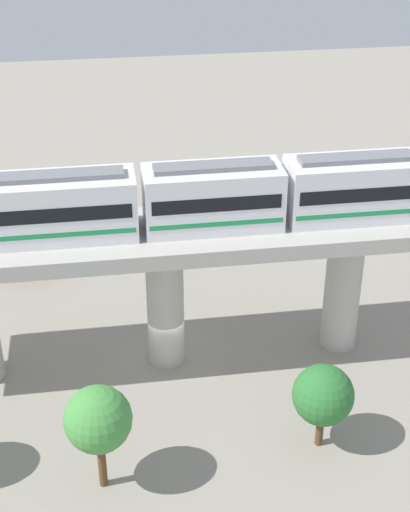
{
  "coord_description": "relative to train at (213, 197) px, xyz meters",
  "views": [
    {
      "loc": [
        32.4,
        -2.81,
        24.88
      ],
      "look_at": [
        -2.5,
        2.42,
        4.67
      ],
      "focal_mm": 53.36,
      "sensor_mm": 36.0,
      "label": 1
    }
  ],
  "objects": [
    {
      "name": "train",
      "position": [
        0.0,
        0.0,
        0.0
      ],
      "size": [
        2.64,
        20.5,
        3.24
      ],
      "color": "white",
      "rests_on": "viaduct"
    },
    {
      "name": "parked_car_yellow",
      "position": [
        -12.73,
        5.92,
        -8.58
      ],
      "size": [
        2.41,
        4.42,
        1.76
      ],
      "rotation": [
        0.0,
        0.0,
        -0.15
      ],
      "color": "yellow",
      "rests_on": "ground"
    },
    {
      "name": "viaduct",
      "position": [
        0.0,
        -2.42,
        -3.44
      ],
      "size": [
        5.2,
        28.85,
        7.79
      ],
      "color": "#B7B2AA",
      "rests_on": "ground"
    },
    {
      "name": "tree_near_viaduct",
      "position": [
        8.41,
        -6.06,
        -5.68
      ],
      "size": [
        2.84,
        2.84,
        5.1
      ],
      "color": "brown",
      "rests_on": "ground"
    },
    {
      "name": "parked_car_white",
      "position": [
        -10.81,
        0.19,
        -8.58
      ],
      "size": [
        2.27,
        4.38,
        1.76
      ],
      "rotation": [
        0.0,
        0.0,
        -0.11
      ],
      "color": "white",
      "rests_on": "ground"
    },
    {
      "name": "tree_far_corner",
      "position": [
        7.4,
        3.79,
        -6.47
      ],
      "size": [
        2.77,
        2.77,
        4.26
      ],
      "color": "brown",
      "rests_on": "ground"
    },
    {
      "name": "ground_plane",
      "position": [
        0.0,
        -2.42,
        -9.32
      ],
      "size": [
        120.0,
        120.0,
        0.0
      ],
      "primitive_type": "plane",
      "color": "gray"
    },
    {
      "name": "parked_car_red",
      "position": [
        -10.13,
        -9.99,
        -8.58
      ],
      "size": [
        1.83,
        4.21,
        1.76
      ],
      "rotation": [
        0.0,
        0.0,
        0.01
      ],
      "color": "red",
      "rests_on": "ground"
    }
  ]
}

